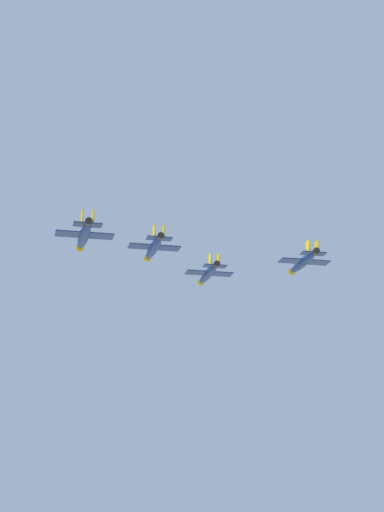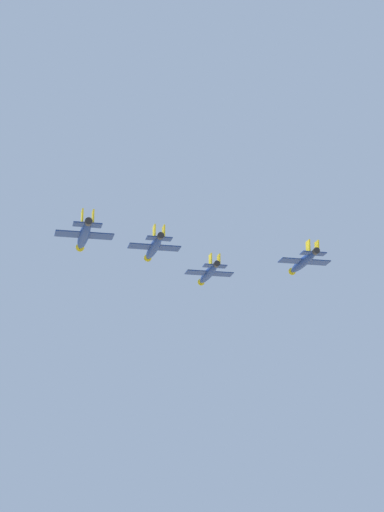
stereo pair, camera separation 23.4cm
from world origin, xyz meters
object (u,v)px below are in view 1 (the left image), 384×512
jet_lead (208,273)px  jet_left_outer (84,235)px  jet_right_wingman (303,262)px  jet_left_wingman (154,247)px

jet_lead → jet_left_outer: (39.85, -32.06, -5.67)m
jet_lead → jet_right_wingman: jet_lead is taller
jet_lead → jet_right_wingman: 25.63m
jet_lead → jet_right_wingman: bearing=-139.5°
jet_lead → jet_left_outer: 51.46m
jet_right_wingman → jet_left_outer: bearing=111.5°
jet_left_wingman → jet_left_outer: bearing=139.9°
jet_right_wingman → jet_left_wingman: bearing=90.1°
jet_left_wingman → jet_left_outer: (19.93, -16.03, -4.86)m
jet_lead → jet_left_wingman: jet_lead is taller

